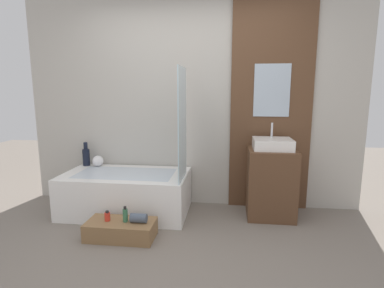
{
  "coord_description": "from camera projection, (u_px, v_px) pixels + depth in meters",
  "views": [
    {
      "loc": [
        0.48,
        -2.18,
        1.44
      ],
      "look_at": [
        0.13,
        0.68,
        0.94
      ],
      "focal_mm": 28.0,
      "sensor_mm": 36.0,
      "label": 1
    }
  ],
  "objects": [
    {
      "name": "vase_round_light",
      "position": [
        98.0,
        161.0,
        3.86
      ],
      "size": [
        0.14,
        0.14,
        0.14
      ],
      "primitive_type": "sphere",
      "color": "white",
      "rests_on": "bathtub"
    },
    {
      "name": "towel_roll",
      "position": [
        139.0,
        218.0,
        2.93
      ],
      "size": [
        0.16,
        0.09,
        0.09
      ],
      "primitive_type": "cylinder",
      "rotation": [
        0.0,
        1.57,
        0.0
      ],
      "color": "#4C5666",
      "rests_on": "wooden_step_bench"
    },
    {
      "name": "vanity_cabinet",
      "position": [
        271.0,
        183.0,
        3.47
      ],
      "size": [
        0.53,
        0.51,
        0.8
      ],
      "primitive_type": "cube",
      "color": "brown",
      "rests_on": "ground_plane"
    },
    {
      "name": "wall_wood_accent",
      "position": [
        271.0,
        103.0,
        3.59
      ],
      "size": [
        0.96,
        0.04,
        2.6
      ],
      "color": "brown",
      "rests_on": "ground_plane"
    },
    {
      "name": "sink",
      "position": [
        273.0,
        144.0,
        3.39
      ],
      "size": [
        0.43,
        0.38,
        0.29
      ],
      "color": "white",
      "rests_on": "vanity_cabinet"
    },
    {
      "name": "wooden_step_bench",
      "position": [
        121.0,
        230.0,
        2.98
      ],
      "size": [
        0.68,
        0.33,
        0.18
      ],
      "primitive_type": "cube",
      "color": "olive",
      "rests_on": "ground_plane"
    },
    {
      "name": "bottle_soap_secondary",
      "position": [
        125.0,
        215.0,
        2.94
      ],
      "size": [
        0.05,
        0.05,
        0.16
      ],
      "color": "#38704C",
      "rests_on": "wooden_step_bench"
    },
    {
      "name": "vase_tall_dark",
      "position": [
        86.0,
        156.0,
        3.9
      ],
      "size": [
        0.09,
        0.09,
        0.31
      ],
      "color": "black",
      "rests_on": "bathtub"
    },
    {
      "name": "ground_plane",
      "position": [
        166.0,
        271.0,
        2.44
      ],
      "size": [
        12.0,
        12.0,
        0.0
      ],
      "primitive_type": "plane",
      "color": "slate"
    },
    {
      "name": "bathtub",
      "position": [
        126.0,
        193.0,
        3.59
      ],
      "size": [
        1.46,
        0.8,
        0.49
      ],
      "color": "white",
      "rests_on": "ground_plane"
    },
    {
      "name": "glass_shower_screen",
      "position": [
        182.0,
        124.0,
        3.24
      ],
      "size": [
        0.01,
        0.53,
        1.22
      ],
      "primitive_type": "cube",
      "color": "silver",
      "rests_on": "bathtub"
    },
    {
      "name": "wall_tiled_back",
      "position": [
        191.0,
        103.0,
        3.76
      ],
      "size": [
        4.2,
        0.06,
        2.6
      ],
      "primitive_type": "cube",
      "color": "#B7B2A8",
      "rests_on": "ground_plane"
    },
    {
      "name": "bottle_soap_primary",
      "position": [
        107.0,
        216.0,
        2.97
      ],
      "size": [
        0.06,
        0.06,
        0.1
      ],
      "color": "red",
      "rests_on": "wooden_step_bench"
    }
  ]
}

